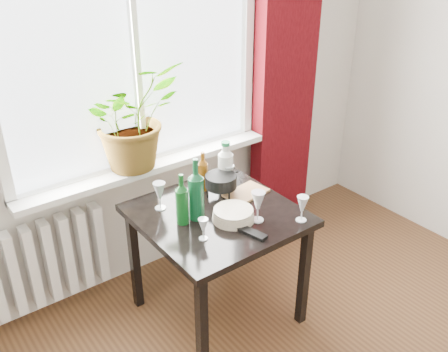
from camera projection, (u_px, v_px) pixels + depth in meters
window at (133, 40)px, 2.84m from camera, size 1.72×0.08×1.62m
windowsill at (148, 166)px, 3.15m from camera, size 1.72×0.20×0.04m
curtain at (286, 65)px, 3.50m from camera, size 0.50×0.12×2.56m
radiator at (41, 264)px, 2.98m from camera, size 0.80×0.10×0.55m
table at (217, 226)px, 2.86m from camera, size 0.85×0.85×0.74m
potted_plant at (131, 116)px, 2.96m from camera, size 0.65×0.59×0.65m
wine_bottle_left at (182, 199)px, 2.66m from camera, size 0.08×0.08×0.30m
wine_bottle_right at (196, 189)px, 2.68m from camera, size 0.09×0.09×0.37m
bottle_amber at (203, 171)px, 3.00m from camera, size 0.08×0.08×0.25m
cleaning_bottle at (226, 165)px, 2.99m from camera, size 0.11×0.11×0.32m
wineglass_front_right at (258, 206)px, 2.70m from camera, size 0.10×0.10×0.18m
wineglass_far_right at (302, 208)px, 2.71m from camera, size 0.07×0.07×0.15m
wineglass_back_center at (228, 177)px, 3.01m from camera, size 0.09×0.09×0.17m
wineglass_back_left at (160, 196)px, 2.82m from camera, size 0.08×0.08×0.17m
wineglass_front_left at (203, 229)px, 2.56m from camera, size 0.07×0.07×0.12m
plate_stack at (233, 215)px, 2.74m from camera, size 0.31×0.31×0.06m
fondue_pot at (221, 186)px, 2.94m from camera, size 0.27×0.25×0.15m
tv_remote at (251, 233)px, 2.62m from camera, size 0.09×0.18×0.02m
cutting_board at (246, 193)px, 3.00m from camera, size 0.28×0.20×0.01m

